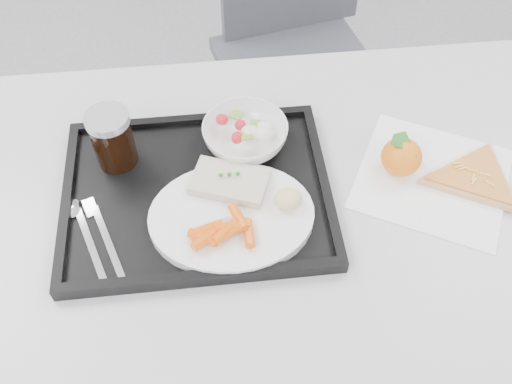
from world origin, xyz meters
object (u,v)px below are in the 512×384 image
dinner_plate (232,217)px  tray (197,194)px  pizza_slice (474,178)px  table (265,234)px  chair (297,29)px  salad_bowl (245,135)px  tangerine (401,157)px  cola_glass (112,138)px

dinner_plate → tray: bearing=129.7°
pizza_slice → table: bearing=-176.2°
pizza_slice → chair: bearing=103.9°
salad_bowl → tangerine: bearing=-16.3°
chair → pizza_slice: (0.18, -0.75, 0.22)m
table → pizza_slice: 0.38m
tangerine → pizza_slice: tangerine is taller
tangerine → cola_glass: bearing=172.4°
dinner_plate → cola_glass: size_ratio=2.50×
tray → pizza_slice: (0.48, -0.02, 0.00)m
table → tray: 0.14m
table → pizza_slice: pizza_slice is taller
cola_glass → tangerine: size_ratio=1.25×
salad_bowl → cola_glass: (-0.23, -0.01, 0.03)m
salad_bowl → chair: bearing=71.9°
chair → salad_bowl: size_ratio=6.11×
cola_glass → tangerine: 0.50m
cola_glass → pizza_slice: (0.62, -0.11, -0.06)m
dinner_plate → pizza_slice: size_ratio=1.27×
dinner_plate → tangerine: (0.30, 0.09, 0.01)m
dinner_plate → cola_glass: 0.25m
tray → cola_glass: bearing=147.2°
dinner_plate → cola_glass: (-0.19, 0.15, 0.05)m
cola_glass → tangerine: bearing=-7.6°
tangerine → salad_bowl: bearing=163.7°
tangerine → pizza_slice: (0.12, -0.04, -0.02)m
table → tangerine: size_ratio=13.91×
tray → tangerine: 0.36m
table → salad_bowl: bearing=97.5°
salad_bowl → pizza_slice: salad_bowl is taller
chair → cola_glass: size_ratio=8.61×
dinner_plate → pizza_slice: dinner_plate is taller
table → chair: 0.81m
table → tangerine: (0.25, 0.07, 0.10)m
tray → tangerine: size_ratio=5.22×
tray → cola_glass: (-0.14, 0.09, 0.06)m
salad_bowl → tangerine: 0.28m
tangerine → tray: bearing=-176.5°
chair → tangerine: chair is taller
tray → tangerine: tangerine is taller
table → cola_glass: 0.31m
table → salad_bowl: salad_bowl is taller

